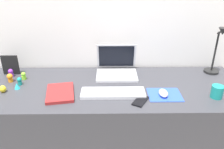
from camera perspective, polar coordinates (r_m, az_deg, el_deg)
The scene contains 17 objects.
back_wall at distance 1.94m, azimuth -0.80°, elevation 0.54°, with size 3.05×0.05×1.35m, color silver.
desk at distance 1.79m, azimuth -0.73°, elevation -13.35°, with size 1.85×0.64×0.74m, color #38383D.
laptop at distance 1.75m, azimuth 1.00°, elevation 1.97°, with size 0.30×0.25×0.21m.
keyboard at distance 1.49m, azimuth 0.09°, elevation -4.57°, with size 0.41×0.13×0.02m, color silver.
mousepad at distance 1.52m, azimuth 12.66°, elevation -4.88°, with size 0.21×0.17×0.00m, color blue.
mouse at distance 1.50m, azimuth 12.39°, elevation -4.49°, with size 0.06×0.10×0.03m, color silver.
cell_phone at distance 1.43m, azimuth 6.88°, elevation -6.46°, with size 0.06×0.13×0.01m, color black.
desk_lamp at distance 1.86m, azimuth 24.25°, elevation 5.03°, with size 0.11×0.14×0.36m.
notebook_pad at distance 1.53m, azimuth -12.81°, elevation -4.42°, with size 0.17×0.24×0.02m, color maroon.
picture_frame at distance 1.89m, azimuth -23.89°, elevation 2.17°, with size 0.12×0.02×0.15m, color black.
coffee_mug at distance 1.58m, azimuth 24.35°, elevation -3.89°, with size 0.07×0.07×0.08m, color teal.
toy_figurine_lime at distance 1.79m, azimuth -21.09°, elevation -0.29°, with size 0.03×0.03×0.06m.
toy_figurine_teal at distance 1.72m, azimuth -21.98°, elevation -1.49°, with size 0.03×0.03×0.06m.
toy_figurine_purple at distance 1.86m, azimuth -23.79°, elevation 0.38°, with size 0.03×0.03×0.06m.
toy_figurine_cyan at distance 1.68m, azimuth -22.54°, elevation -2.61°, with size 0.04×0.04×0.04m, color #28B7CC.
toy_figurine_yellow at distance 1.67m, azimuth -25.47°, elevation -3.23°, with size 0.04×0.04×0.05m, color yellow.
toy_figurine_orange at distance 1.79m, azimuth -23.98°, elevation -0.69°, with size 0.04×0.04×0.06m.
Camera 1 is at (0.00, -1.39, 1.50)m, focal length 37.07 mm.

